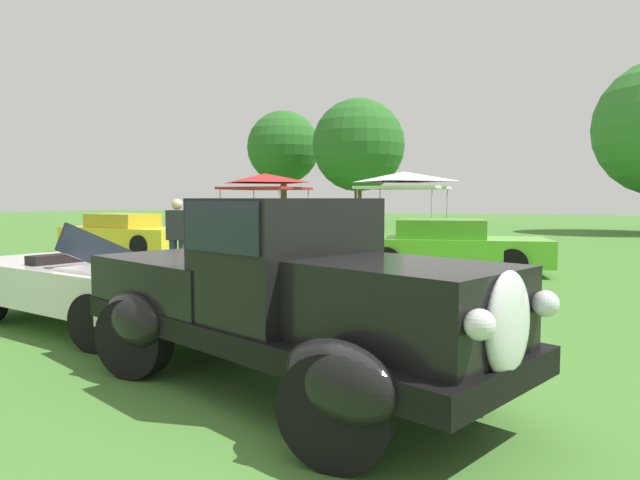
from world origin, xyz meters
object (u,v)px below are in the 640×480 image
neighbor_convertible (96,283)px  canopy_tent_left_field (265,181)px  feature_pickup_truck (281,294)px  show_car_lime (446,247)px  show_car_yellow (126,234)px  spectator_by_row (178,237)px  canopy_tent_center_field (404,179)px

neighbor_convertible → canopy_tent_left_field: bearing=110.9°
feature_pickup_truck → show_car_lime: size_ratio=0.99×
show_car_yellow → spectator_by_row: size_ratio=2.55×
spectator_by_row → show_car_lime: bearing=37.9°
neighbor_convertible → canopy_tent_center_field: 15.61m
canopy_tent_left_field → canopy_tent_center_field: bearing=7.0°
feature_pickup_truck → neighbor_convertible: 3.69m
spectator_by_row → canopy_tent_left_field: canopy_tent_left_field is taller
show_car_lime → canopy_tent_left_field: canopy_tent_left_field is taller
feature_pickup_truck → show_car_yellow: bearing=137.7°
neighbor_convertible → spectator_by_row: spectator_by_row is taller
show_car_yellow → spectator_by_row: 6.98m
show_car_lime → canopy_tent_center_field: 8.98m
feature_pickup_truck → show_car_yellow: feature_pickup_truck is taller
feature_pickup_truck → canopy_tent_left_field: size_ratio=1.57×
feature_pickup_truck → canopy_tent_center_field: (-3.47, 16.79, 1.56)m
spectator_by_row → canopy_tent_left_field: 11.99m
canopy_tent_center_field → show_car_yellow: bearing=-132.8°
canopy_tent_left_field → canopy_tent_center_field: (5.62, 0.69, 0.00)m
spectator_by_row → neighbor_convertible: bearing=-67.9°
feature_pickup_truck → canopy_tent_left_field: canopy_tent_left_field is taller
canopy_tent_left_field → neighbor_convertible: bearing=-69.1°
feature_pickup_truck → show_car_lime: 8.62m
neighbor_convertible → show_car_yellow: (-6.88, 8.09, 0.02)m
neighbor_convertible → feature_pickup_truck: bearing=-20.6°
spectator_by_row → canopy_tent_left_field: size_ratio=0.58×
spectator_by_row → canopy_tent_center_field: size_ratio=0.55×
show_car_lime → spectator_by_row: size_ratio=2.76×
feature_pickup_truck → neighbor_convertible: feature_pickup_truck is taller
canopy_tent_center_field → show_car_lime: bearing=-68.5°
feature_pickup_truck → show_car_lime: bearing=91.6°
show_car_yellow → spectator_by_row: bearing=-39.4°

